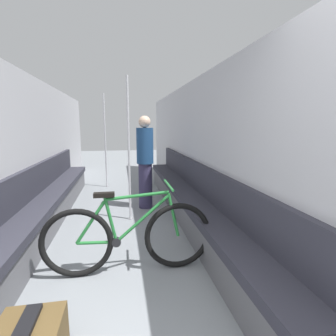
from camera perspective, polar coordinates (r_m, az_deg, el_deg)
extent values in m
cube|color=#B2B2B7|center=(4.31, -28.64, 3.19)|extent=(0.10, 10.01, 2.26)
cube|color=#B2B2B7|center=(4.28, 7.19, 4.24)|extent=(0.10, 10.01, 2.26)
cube|color=#5B5B60|center=(4.22, -25.16, -9.76)|extent=(0.35, 5.73, 0.37)
cube|color=#2D2D38|center=(4.16, -25.39, -6.66)|extent=(0.42, 5.73, 0.10)
cube|color=#2D2D38|center=(4.14, -27.96, -3.06)|extent=(0.07, 5.73, 0.44)
cube|color=#5B5B60|center=(4.20, 4.40, -8.95)|extent=(0.35, 5.73, 0.37)
cube|color=#2D2D38|center=(4.13, 4.44, -5.84)|extent=(0.42, 5.73, 0.10)
cube|color=#2D2D38|center=(4.12, 6.82, -2.08)|extent=(0.07, 5.73, 0.44)
torus|color=black|center=(2.83, -19.25, -15.22)|extent=(0.71, 0.06, 0.71)
torus|color=black|center=(2.85, 2.20, -14.49)|extent=(0.71, 0.06, 0.71)
cylinder|color=#237533|center=(2.81, -15.23, -15.40)|extent=(0.38, 0.03, 0.05)
cylinder|color=#237533|center=(2.73, -16.52, -11.29)|extent=(0.31, 0.03, 0.43)
cylinder|color=#237533|center=(2.71, -12.44, -10.75)|extent=(0.13, 0.03, 0.50)
cylinder|color=#237533|center=(2.72, -5.56, -10.91)|extent=(0.56, 0.03, 0.48)
cylinder|color=#237533|center=(2.64, -6.76, -6.03)|extent=(0.64, 0.03, 0.08)
cylinder|color=#237533|center=(2.75, 1.17, -10.20)|extent=(0.13, 0.03, 0.47)
cylinder|color=black|center=(2.80, -11.17, -15.51)|extent=(0.09, 0.06, 0.09)
cube|color=black|center=(2.64, -13.75, -5.69)|extent=(0.20, 0.07, 0.04)
cylinder|color=#237533|center=(2.65, 0.11, -3.73)|extent=(0.02, 0.46, 0.02)
cylinder|color=gray|center=(6.64, -13.13, -3.91)|extent=(0.08, 0.08, 0.01)
cylinder|color=silver|center=(6.48, -13.50, 5.71)|extent=(0.04, 0.04, 2.24)
cylinder|color=gray|center=(4.37, -8.16, -10.82)|extent=(0.08, 0.08, 0.01)
cylinder|color=silver|center=(4.12, -8.52, 3.86)|extent=(0.04, 0.04, 2.24)
cylinder|color=#332D4C|center=(4.81, -4.92, -3.82)|extent=(0.25, 0.25, 0.82)
cylinder|color=navy|center=(4.69, -5.05, 4.85)|extent=(0.30, 0.30, 0.63)
sphere|color=beige|center=(4.68, -5.13, 10.00)|extent=(0.21, 0.21, 0.21)
cube|color=black|center=(1.97, -29.25, -29.00)|extent=(0.10, 0.48, 0.03)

